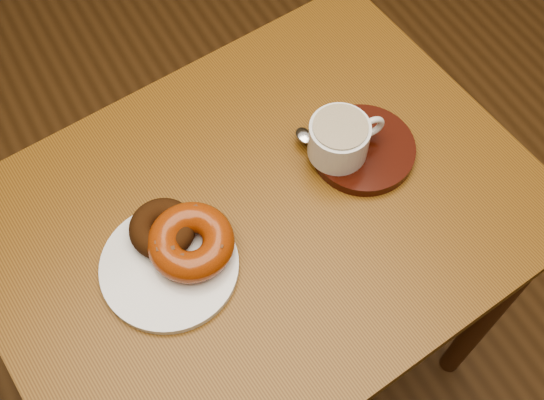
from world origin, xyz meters
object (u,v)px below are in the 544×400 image
donut_plate (169,266)px  coffee_cup (340,138)px  cafe_table (262,247)px  saucer (363,149)px

donut_plate → coffee_cup: size_ratio=1.62×
coffee_cup → donut_plate: bearing=-165.0°
cafe_table → coffee_cup: (0.15, 0.03, 0.17)m
cafe_table → saucer: saucer is taller
saucer → coffee_cup: 0.06m
cafe_table → saucer: size_ratio=5.35×
cafe_table → coffee_cup: size_ratio=7.09×
saucer → coffee_cup: bearing=161.3°
donut_plate → saucer: saucer is taller
saucer → coffee_cup: size_ratio=1.33×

